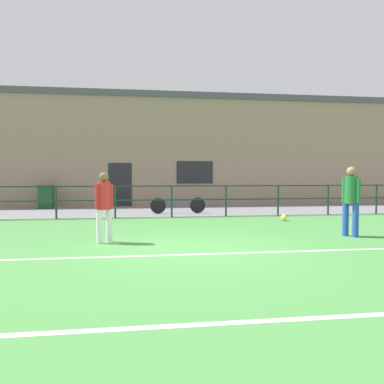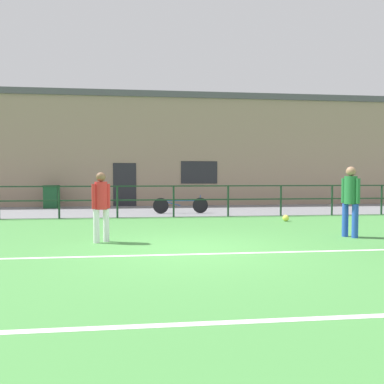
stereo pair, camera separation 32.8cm
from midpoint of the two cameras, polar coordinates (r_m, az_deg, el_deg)
ground at (r=7.92m, az=-0.32°, el=-8.70°), size 60.00×44.00×0.04m
field_line_touchline at (r=7.44m, az=0.19°, el=-9.25°), size 36.00×0.11×0.00m
field_line_hash at (r=4.22m, az=7.32°, el=-18.61°), size 36.00×0.11×0.00m
pavement_strip at (r=16.30m, az=-4.41°, el=-2.79°), size 48.00×5.00×0.02m
perimeter_fence at (r=13.75m, az=-3.73°, el=-0.69°), size 36.07×0.07×1.15m
clubhouse_facade at (r=19.96m, az=-5.14°, el=6.23°), size 28.00×2.56×5.60m
player_striker at (r=10.15m, az=21.77°, el=-0.69°), size 0.30×0.42×1.73m
player_winger at (r=8.81m, az=-14.03°, el=-1.58°), size 0.39×0.28×1.59m
soccer_ball_match at (r=13.03m, az=12.86°, el=-3.77°), size 0.21×0.21×0.21m
bicycle_parked_1 at (r=15.01m, az=-2.75°, el=-1.98°), size 2.17×0.04×0.71m
trash_bin_0 at (r=18.44m, az=-21.41°, el=-0.68°), size 0.64×0.55×1.04m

